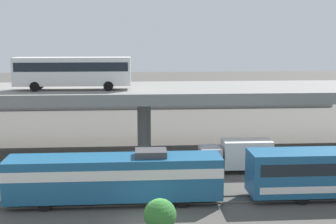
% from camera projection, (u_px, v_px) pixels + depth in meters
% --- Properties ---
extents(ground_plane, '(260.00, 260.00, 0.00)m').
position_uv_depth(ground_plane, '(149.00, 223.00, 30.96)').
color(ground_plane, '#4C4944').
extents(rail_strip_near, '(110.00, 0.12, 0.12)m').
position_uv_depth(rail_strip_near, '(148.00, 205.00, 34.17)').
color(rail_strip_near, '#59544C').
rests_on(rail_strip_near, ground_plane).
extents(rail_strip_far, '(110.00, 0.12, 0.12)m').
position_uv_depth(rail_strip_far, '(148.00, 198.00, 35.60)').
color(rail_strip_far, '#59544C').
rests_on(rail_strip_far, ground_plane).
extents(train_locomotive, '(17.49, 3.04, 4.18)m').
position_uv_depth(train_locomotive, '(104.00, 176.00, 34.30)').
color(train_locomotive, '#1E5984').
rests_on(train_locomotive, ground_plane).
extents(highway_overpass, '(96.00, 12.36, 7.16)m').
position_uv_depth(highway_overpass, '(144.00, 93.00, 49.54)').
color(highway_overpass, gray).
rests_on(highway_overpass, ground_plane).
extents(transit_bus_on_overpass, '(12.00, 2.68, 3.40)m').
position_uv_depth(transit_bus_on_overpass, '(73.00, 70.00, 46.70)').
color(transit_bus_on_overpass, silver).
rests_on(transit_bus_on_overpass, highway_overpass).
extents(service_truck_west, '(6.80, 2.46, 3.04)m').
position_uv_depth(service_truck_west, '(237.00, 155.00, 42.50)').
color(service_truck_west, '#B7B7BC').
rests_on(service_truck_west, ground_plane).
extents(pier_parking_lot, '(69.10, 12.67, 1.42)m').
position_uv_depth(pier_parking_lot, '(141.00, 100.00, 84.93)').
color(pier_parking_lot, gray).
rests_on(pier_parking_lot, ground_plane).
extents(parked_car_0, '(4.18, 1.95, 1.50)m').
position_uv_depth(parked_car_0, '(126.00, 92.00, 84.91)').
color(parked_car_0, '#9E998C').
rests_on(parked_car_0, pier_parking_lot).
extents(parked_car_1, '(4.17, 1.85, 1.50)m').
position_uv_depth(parked_car_1, '(16.00, 95.00, 80.44)').
color(parked_car_1, '#515459').
rests_on(parked_car_1, pier_parking_lot).
extents(parked_car_2, '(4.42, 1.98, 1.50)m').
position_uv_depth(parked_car_2, '(259.00, 92.00, 85.29)').
color(parked_car_2, black).
rests_on(parked_car_2, pier_parking_lot).
extents(parked_car_3, '(4.35, 1.95, 1.50)m').
position_uv_depth(parked_car_3, '(198.00, 93.00, 83.94)').
color(parked_car_3, maroon).
rests_on(parked_car_3, pier_parking_lot).
extents(parked_car_4, '(4.05, 1.90, 1.50)m').
position_uv_depth(parked_car_4, '(81.00, 95.00, 81.08)').
color(parked_car_4, '#0C4C26').
rests_on(parked_car_4, pier_parking_lot).
extents(parked_car_5, '(4.07, 1.82, 1.50)m').
position_uv_depth(parked_car_5, '(52.00, 93.00, 84.14)').
color(parked_car_5, '#9E998C').
rests_on(parked_car_5, pier_parking_lot).
extents(harbor_water, '(140.00, 36.00, 0.01)m').
position_uv_depth(harbor_water, '(140.00, 89.00, 107.66)').
color(harbor_water, '#385B7A').
rests_on(harbor_water, ground_plane).
extents(shrub_right, '(2.19, 2.19, 2.19)m').
position_uv_depth(shrub_right, '(160.00, 215.00, 29.61)').
color(shrub_right, '#30712E').
rests_on(shrub_right, ground_plane).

